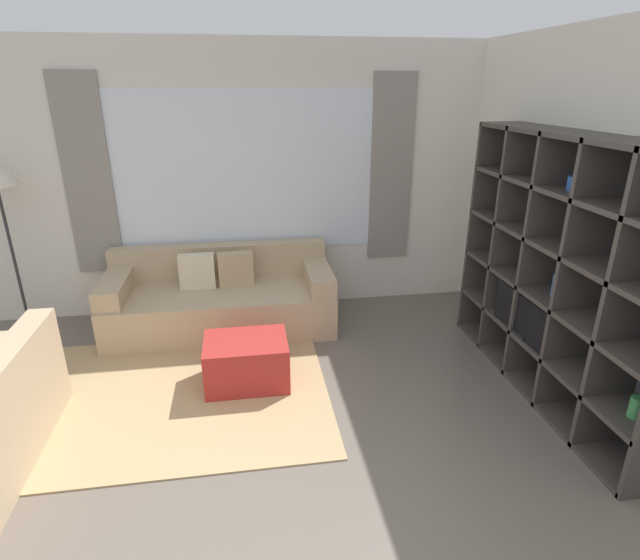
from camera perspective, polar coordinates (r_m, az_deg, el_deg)
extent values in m
cube|color=silver|center=(5.22, -8.41, 11.00)|extent=(6.05, 0.07, 2.70)
cube|color=white|center=(5.17, -8.46, 12.01)|extent=(2.67, 0.01, 1.60)
cube|color=gray|center=(5.35, -25.04, 10.59)|extent=(0.44, 0.03, 1.90)
cube|color=gray|center=(5.38, 8.14, 12.40)|extent=(0.44, 0.03, 1.90)
cube|color=silver|center=(4.35, 26.81, 6.80)|extent=(0.07, 4.56, 2.70)
cube|color=tan|center=(4.23, -19.69, -12.52)|extent=(2.89, 1.86, 0.01)
cube|color=#515660|center=(4.17, 27.87, 0.86)|extent=(0.02, 2.30, 1.98)
cube|color=#3D3833|center=(3.57, 31.75, -3.18)|extent=(0.39, 0.04, 1.98)
cube|color=#3D3833|center=(3.89, 27.58, -0.46)|extent=(0.39, 0.04, 1.98)
cube|color=#3D3833|center=(4.25, 24.08, 1.83)|extent=(0.39, 0.04, 1.98)
cube|color=#3D3833|center=(4.62, 21.13, 3.75)|extent=(0.39, 0.04, 1.98)
cube|color=#3D3833|center=(5.00, 18.61, 5.38)|extent=(0.39, 0.04, 1.98)
cube|color=#3D3833|center=(4.47, 23.74, -10.96)|extent=(0.39, 2.30, 0.04)
cube|color=#3D3833|center=(4.29, 24.49, -6.68)|extent=(0.39, 2.30, 0.04)
cube|color=#3D3833|center=(4.14, 25.32, -1.83)|extent=(0.39, 2.30, 0.04)
cube|color=#3D3833|center=(4.01, 26.21, 3.37)|extent=(0.39, 2.30, 0.04)
cube|color=#3D3833|center=(3.92, 27.16, 8.86)|extent=(0.39, 2.30, 0.04)
cube|color=#3D3833|center=(3.87, 28.12, 14.28)|extent=(0.39, 2.30, 0.04)
cube|color=black|center=(4.25, 21.99, -3.74)|extent=(0.04, 0.74, 0.34)
cube|color=black|center=(4.33, 21.94, -5.55)|extent=(0.10, 0.24, 0.03)
cylinder|color=#2856A8|center=(3.90, 27.08, 9.80)|extent=(0.10, 0.10, 0.10)
cylinder|color=#388947|center=(3.61, 32.45, -12.19)|extent=(0.08, 0.08, 0.14)
cylinder|color=#2856A8|center=(4.08, 25.42, -0.59)|extent=(0.07, 0.07, 0.17)
cube|color=tan|center=(5.04, -11.16, -3.23)|extent=(2.17, 0.91, 0.41)
cube|color=tan|center=(5.24, -11.35, 2.20)|extent=(2.17, 0.18, 0.34)
cube|color=tan|center=(5.07, -22.33, -0.68)|extent=(0.24, 0.85, 0.19)
cube|color=tan|center=(4.97, -0.26, 0.57)|extent=(0.24, 0.85, 0.19)
cube|color=beige|center=(5.00, -13.86, 0.98)|extent=(0.34, 0.12, 0.34)
cube|color=tan|center=(4.97, -9.62, 1.22)|extent=(0.35, 0.16, 0.34)
cube|color=#A82823|center=(4.11, -8.38, -9.24)|extent=(0.66, 0.49, 0.39)
cylinder|color=black|center=(5.75, -30.16, -4.87)|extent=(0.26, 0.26, 0.02)
cylinder|color=#2D2D30|center=(5.51, -31.54, 1.90)|extent=(0.03, 0.03, 1.42)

